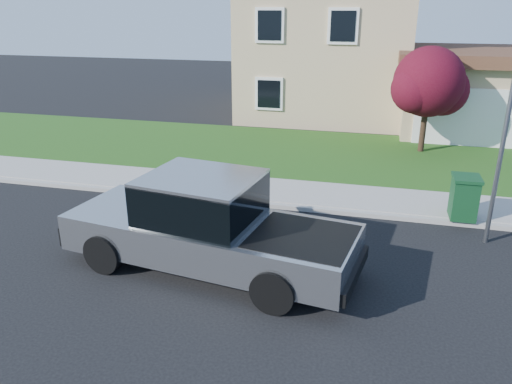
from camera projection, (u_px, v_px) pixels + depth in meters
The scene contains 10 objects.
ground at pixel (243, 253), 11.75m from camera, with size 80.00×80.00×0.00m, color black.
curb at pixel (304, 208), 14.13m from camera, with size 40.00×0.20×0.12m, color gray.
sidewalk at pixel (310, 194), 15.12m from camera, with size 40.00×2.00×0.15m, color gray.
lawn at pixel (327, 154), 19.21m from camera, with size 40.00×7.00×0.10m, color #164313.
house at pixel (354, 53), 25.18m from camera, with size 14.00×11.30×6.85m.
pickup_truck at pixel (208, 227), 10.74m from camera, with size 6.73×3.12×2.13m.
woman at pixel (205, 202), 12.44m from camera, with size 0.72×0.61×1.83m.
ornamental_tree at pixel (430, 85), 18.60m from camera, with size 2.90×2.61×3.97m.
trash_bin at pixel (464, 197), 13.11m from camera, with size 0.71×0.82×1.15m.
street_lamp at pixel (505, 139), 11.30m from camera, with size 0.24×0.60×4.61m.
Camera 1 is at (2.86, -10.09, 5.50)m, focal length 35.00 mm.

